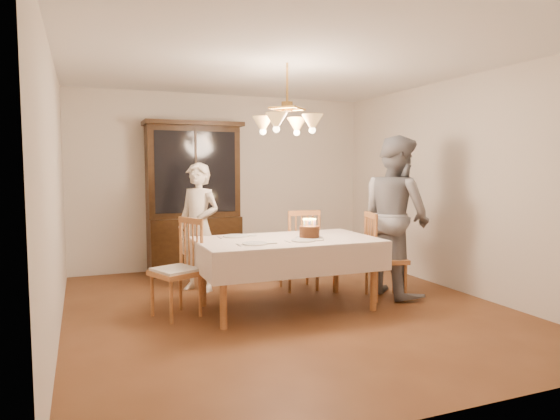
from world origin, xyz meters
name	(u,v)px	position (x,y,z in m)	size (l,w,h in m)	color
ground	(287,308)	(0.00, 0.00, 0.00)	(5.00, 5.00, 0.00)	#583119
room_shell	(287,161)	(0.00, 0.00, 1.58)	(5.00, 5.00, 5.00)	white
dining_table	(287,246)	(0.00, 0.00, 0.68)	(1.90, 1.10, 0.76)	#97572C
china_hutch	(194,200)	(-0.52, 2.25, 1.04)	(1.38, 0.54, 2.16)	black
chair_far_side	(299,254)	(0.47, 0.73, 0.44)	(0.46, 0.45, 1.00)	#97572C
chair_left_end	(176,272)	(-1.15, 0.15, 0.45)	(0.56, 0.57, 1.00)	#97572C
chair_right_end	(385,260)	(1.22, -0.03, 0.44)	(0.52, 0.53, 1.00)	#97572C
elderly_woman	(199,227)	(-0.71, 1.12, 0.79)	(0.57, 0.38, 1.58)	white
adult_in_grey	(396,216)	(1.43, 0.08, 0.94)	(0.92, 0.71, 1.89)	slate
birthday_cake	(309,233)	(0.23, -0.07, 0.82)	(0.30, 0.30, 0.22)	white
place_setting_near_left	(256,243)	(-0.43, -0.24, 0.77)	(0.40, 0.25, 0.02)	white
place_setting_near_right	(304,240)	(0.10, -0.23, 0.77)	(0.39, 0.24, 0.02)	white
place_setting_far_left	(237,236)	(-0.46, 0.34, 0.77)	(0.42, 0.27, 0.02)	white
chandelier	(287,123)	(0.00, 0.00, 1.98)	(0.62, 0.62, 0.73)	#BF8C3F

